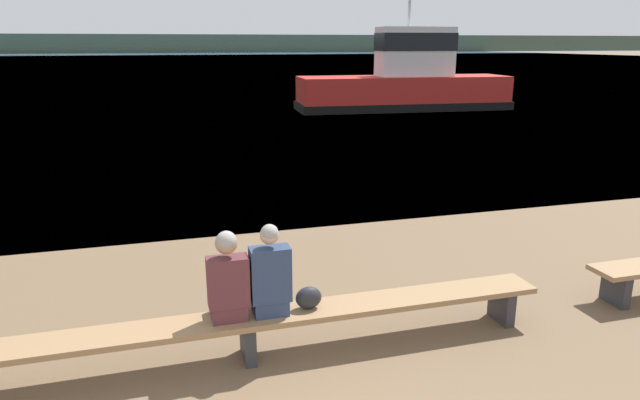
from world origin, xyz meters
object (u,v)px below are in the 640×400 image
Objects in this scene: shopping_bag at (309,298)px; tugboat_red at (406,84)px; person_left at (228,280)px; person_right at (270,276)px; bench_main at (247,324)px.

shopping_bag is 23.85m from tugboat_red.
shopping_bag is at bearing 1.03° from person_left.
person_right is at bearing 0.12° from person_left.
person_right is (0.44, 0.00, -0.01)m from person_left.
person_right reaches higher than bench_main.
person_left is 0.44m from person_right.
shopping_bag is at bearing 1.98° from person_right.
person_left is 0.97× the size of person_right.
bench_main is 6.93× the size of person_left.
person_right reaches higher than shopping_bag.
shopping_bag is at bearing 157.35° from tugboat_red.
bench_main is 23.68× the size of shopping_bag.
person_right is at bearing -0.33° from bench_main.
shopping_bag reaches higher than bench_main.
shopping_bag is 0.03× the size of tugboat_red.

